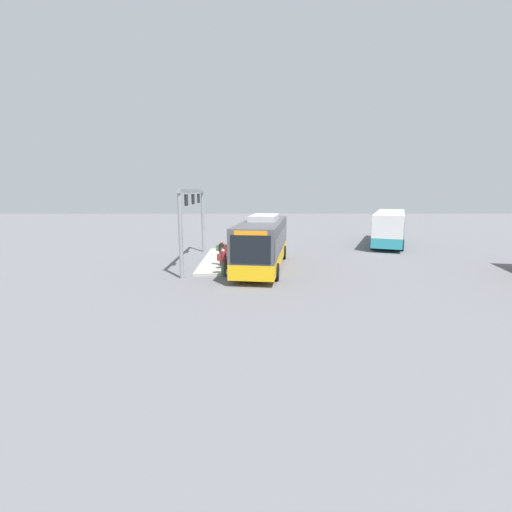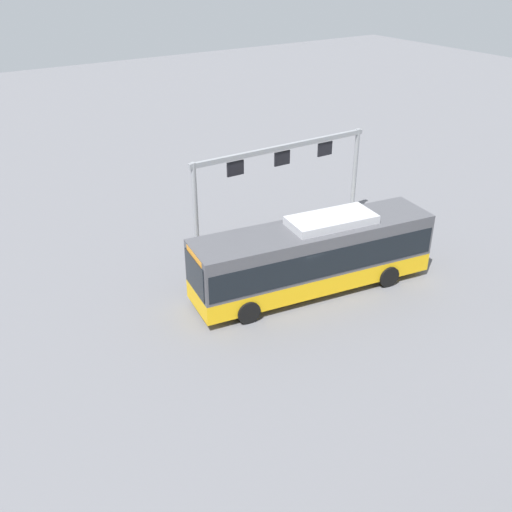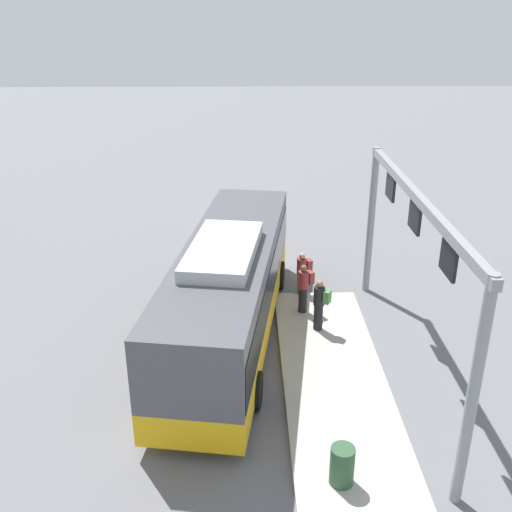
% 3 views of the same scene
% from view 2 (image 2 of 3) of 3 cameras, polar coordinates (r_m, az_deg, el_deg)
% --- Properties ---
extents(ground_plane, '(120.00, 120.00, 0.00)m').
position_cam_2_polar(ground_plane, '(26.78, 5.40, -3.19)').
color(ground_plane, slate).
extents(platform_curb, '(10.00, 2.80, 0.16)m').
position_cam_2_polar(platform_curb, '(29.96, 5.47, 0.59)').
color(platform_curb, '#B2ADA3').
rests_on(platform_curb, ground).
extents(bus_main, '(11.22, 4.07, 3.46)m').
position_cam_2_polar(bus_main, '(25.89, 5.60, 0.24)').
color(bus_main, '#EAAD14').
rests_on(bus_main, ground).
extents(person_boarding, '(0.45, 0.59, 1.67)m').
position_cam_2_polar(person_boarding, '(26.73, -2.41, -0.95)').
color(person_boarding, '#476B4C').
rests_on(person_boarding, ground).
extents(person_waiting_near, '(0.53, 0.61, 1.67)m').
position_cam_2_polar(person_waiting_near, '(27.23, 0.15, 0.05)').
color(person_waiting_near, black).
rests_on(person_waiting_near, platform_curb).
extents(person_waiting_mid, '(0.52, 0.60, 1.67)m').
position_cam_2_polar(person_waiting_mid, '(28.09, 1.73, 0.97)').
color(person_waiting_mid, black).
rests_on(person_waiting_mid, platform_curb).
extents(platform_sign_gantry, '(10.20, 0.24, 5.20)m').
position_cam_2_polar(platform_sign_gantry, '(29.52, 2.52, 8.17)').
color(platform_sign_gantry, gray).
rests_on(platform_sign_gantry, ground).
extents(trash_bin, '(0.52, 0.52, 0.90)m').
position_cam_2_polar(trash_bin, '(31.84, 11.53, 2.93)').
color(trash_bin, '#2D5133').
rests_on(trash_bin, platform_curb).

